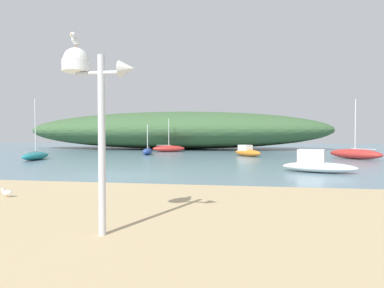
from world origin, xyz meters
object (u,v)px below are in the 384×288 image
(motorboat_centre_water, at_px, (247,152))
(sailboat_outer_mooring, at_px, (148,151))
(mast_structure, at_px, (88,83))
(seagull_on_radar, at_px, (75,40))
(motorboat_far_left, at_px, (317,164))
(sailboat_east_reach, at_px, (36,156))
(seagull_near_waterline, at_px, (6,192))
(sailboat_inner_mooring, at_px, (355,154))
(sailboat_far_right, at_px, (169,149))

(motorboat_centre_water, bearing_deg, sailboat_outer_mooring, 176.73)
(mast_structure, xyz_separation_m, seagull_on_radar, (-0.20, -0.02, 0.72))
(mast_structure, distance_m, motorboat_far_left, 13.59)
(mast_structure, xyz_separation_m, sailboat_east_reach, (-13.10, 17.04, -2.41))
(sailboat_east_reach, distance_m, sailboat_outer_mooring, 9.93)
(seagull_on_radar, relative_size, seagull_near_waterline, 0.89)
(motorboat_centre_water, xyz_separation_m, sailboat_east_reach, (-16.00, -6.92, -0.08))
(motorboat_centre_water, bearing_deg, sailboat_inner_mooring, -14.09)
(seagull_on_radar, height_order, sailboat_east_reach, sailboat_east_reach)
(mast_structure, xyz_separation_m, motorboat_centre_water, (2.90, 23.95, -2.33))
(seagull_on_radar, xyz_separation_m, seagull_near_waterline, (-3.51, 2.63, -3.11))
(sailboat_east_reach, height_order, seagull_near_waterline, sailboat_east_reach)
(motorboat_centre_water, xyz_separation_m, seagull_near_waterline, (-6.61, -21.34, -0.06))
(seagull_on_radar, distance_m, sailboat_far_right, 30.83)
(sailboat_outer_mooring, bearing_deg, motorboat_far_left, -44.72)
(sailboat_outer_mooring, relative_size, seagull_near_waterline, 8.23)
(sailboat_outer_mooring, bearing_deg, sailboat_far_right, 82.39)
(seagull_on_radar, bearing_deg, motorboat_centre_water, 82.62)
(motorboat_far_left, bearing_deg, seagull_on_radar, -118.43)
(seagull_on_radar, distance_m, seagull_near_waterline, 5.37)
(seagull_on_radar, relative_size, sailboat_east_reach, 0.07)
(sailboat_east_reach, relative_size, seagull_near_waterline, 13.03)
(mast_structure, height_order, sailboat_inner_mooring, sailboat_inner_mooring)
(sailboat_east_reach, bearing_deg, seagull_on_radar, -52.89)
(sailboat_far_right, bearing_deg, motorboat_centre_water, -35.52)
(seagull_near_waterline, bearing_deg, seagull_on_radar, -36.89)
(motorboat_far_left, relative_size, sailboat_outer_mooring, 1.31)
(mast_structure, relative_size, sailboat_outer_mooring, 1.07)
(motorboat_centre_water, xyz_separation_m, sailboat_outer_mooring, (-9.44, 0.54, -0.07))
(motorboat_centre_water, relative_size, sailboat_inner_mooring, 0.69)
(motorboat_centre_water, xyz_separation_m, motorboat_far_left, (3.32, -12.10, 0.01))
(seagull_on_radar, height_order, sailboat_inner_mooring, sailboat_inner_mooring)
(motorboat_centre_water, bearing_deg, motorboat_far_left, -74.64)
(sailboat_east_reach, bearing_deg, motorboat_centre_water, 23.38)
(motorboat_centre_water, height_order, seagull_near_waterline, motorboat_centre_water)
(sailboat_far_right, bearing_deg, motorboat_far_left, -56.73)
(mast_structure, height_order, seagull_on_radar, seagull_on_radar)
(motorboat_far_left, xyz_separation_m, seagull_near_waterline, (-9.94, -9.24, -0.07))
(sailboat_outer_mooring, bearing_deg, mast_structure, -75.04)
(sailboat_inner_mooring, distance_m, sailboat_outer_mooring, 18.03)
(motorboat_centre_water, distance_m, sailboat_east_reach, 17.43)
(sailboat_far_right, bearing_deg, seagull_near_waterline, -85.69)
(seagull_on_radar, relative_size, motorboat_centre_water, 0.10)
(sailboat_inner_mooring, height_order, sailboat_outer_mooring, sailboat_inner_mooring)
(seagull_on_radar, bearing_deg, sailboat_far_right, 100.48)
(sailboat_east_reach, xyz_separation_m, seagull_near_waterline, (9.39, -14.42, 0.02))
(sailboat_east_reach, height_order, motorboat_far_left, sailboat_east_reach)
(motorboat_far_left, bearing_deg, motorboat_centre_water, 105.36)
(sailboat_inner_mooring, bearing_deg, sailboat_far_right, 154.06)
(seagull_on_radar, relative_size, sailboat_far_right, 0.08)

